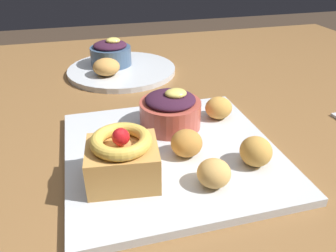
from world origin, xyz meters
The scene contains 11 objects.
dining_table centered at (0.00, 0.00, 0.65)m, with size 1.42×1.06×0.73m.
front_plate centered at (-0.04, -0.16, 0.74)m, with size 0.30×0.30×0.01m, color silver.
cake_slice centered at (-0.12, -0.21, 0.78)m, with size 0.10×0.09×0.07m.
berry_ramekin centered at (-0.03, -0.09, 0.77)m, with size 0.10×0.10×0.07m.
fritter_front centered at (-0.02, -0.25, 0.76)m, with size 0.04×0.04×0.04m, color tan.
fritter_middle centered at (0.06, -0.09, 0.76)m, with size 0.05×0.04×0.04m, color gold.
fritter_back centered at (-0.03, -0.18, 0.76)m, with size 0.04×0.04×0.04m, color #BC7F38.
fritter_extra centered at (0.06, -0.22, 0.76)m, with size 0.04×0.04×0.04m, color gold.
back_plate centered at (-0.06, 0.21, 0.74)m, with size 0.25×0.25×0.01m, color silver.
back_ramekin centered at (-0.08, 0.24, 0.77)m, with size 0.10×0.10×0.07m.
back_pastry centered at (-0.10, 0.17, 0.76)m, with size 0.06×0.06×0.04m, color #C68E47.
Camera 1 is at (-0.16, -0.55, 1.01)m, focal length 35.51 mm.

